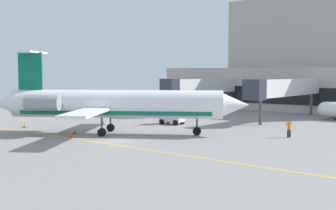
{
  "coord_description": "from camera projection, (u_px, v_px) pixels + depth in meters",
  "views": [
    {
      "loc": [
        31.75,
        -30.45,
        6.87
      ],
      "look_at": [
        -1.04,
        9.44,
        3.0
      ],
      "focal_mm": 47.27,
      "sensor_mm": 36.0,
      "label": 1
    }
  ],
  "objects": [
    {
      "name": "safety_cone_bravo",
      "position": [
        74.0,
        131.0,
        49.37
      ],
      "size": [
        0.47,
        0.47,
        0.55
      ],
      "color": "orange",
      "rests_on": "ground"
    },
    {
      "name": "marshaller",
      "position": [
        289.0,
        129.0,
        46.28
      ],
      "size": [
        0.71,
        0.58,
        1.88
      ],
      "color": "#191E33",
      "rests_on": "ground"
    },
    {
      "name": "regional_jet",
      "position": [
        112.0,
        104.0,
        48.73
      ],
      "size": [
        26.21,
        19.6,
        9.16
      ],
      "color": "white",
      "rests_on": "ground"
    },
    {
      "name": "safety_cone_alpha",
      "position": [
        103.0,
        123.0,
        57.62
      ],
      "size": [
        0.47,
        0.47,
        0.55
      ],
      "color": "orange",
      "rests_on": "ground"
    },
    {
      "name": "terminal_building",
      "position": [
        332.0,
        67.0,
        77.77
      ],
      "size": [
        65.51,
        15.35,
        20.65
      ],
      "color": "#B7B2A8",
      "rests_on": "ground"
    },
    {
      "name": "safety_cone_charlie",
      "position": [
        70.0,
        135.0,
        46.56
      ],
      "size": [
        0.47,
        0.47,
        0.55
      ],
      "color": "orange",
      "rests_on": "ground"
    },
    {
      "name": "ground",
      "position": [
        116.0,
        141.0,
        44.08
      ],
      "size": [
        120.0,
        120.0,
        0.11
      ],
      "color": "gray"
    },
    {
      "name": "pushback_tractor",
      "position": [
        170.0,
        117.0,
        58.19
      ],
      "size": [
        3.18,
        2.15,
        2.18
      ],
      "color": "silver",
      "rests_on": "ground"
    },
    {
      "name": "safety_cone_delta",
      "position": [
        25.0,
        126.0,
        54.58
      ],
      "size": [
        0.47,
        0.47,
        0.55
      ],
      "color": "orange",
      "rests_on": "ground"
    },
    {
      "name": "jet_bridge_east",
      "position": [
        199.0,
        86.0,
        73.52
      ],
      "size": [
        2.4,
        19.15,
        5.83
      ],
      "color": "silver",
      "rests_on": "ground"
    },
    {
      "name": "jet_bridge_west",
      "position": [
        285.0,
        88.0,
        62.76
      ],
      "size": [
        2.4,
        21.33,
        5.94
      ],
      "color": "silver",
      "rests_on": "ground"
    }
  ]
}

